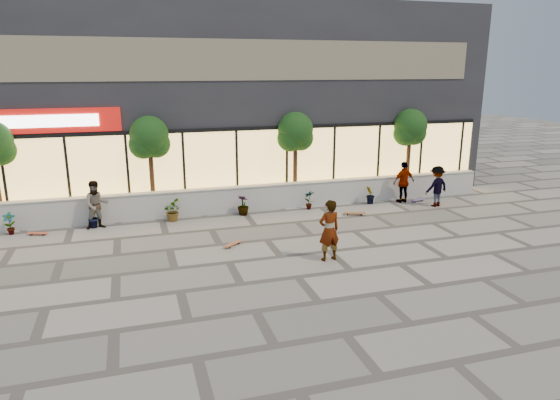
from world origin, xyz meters
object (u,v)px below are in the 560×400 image
object	(u,v)px
skateboard_left	(37,233)
skateboard_right_near	(354,213)
skater_right_far	(437,186)
tree_midwest	(149,140)
skater_right_near	(404,182)
tree_mideast	(295,134)
skater_center	(329,230)
skateboard_center	(233,244)
tree_east	(410,129)
skateboard_right_far	(418,200)
skater_left	(97,205)

from	to	relation	value
skateboard_left	skateboard_right_near	distance (m)	11.77
skater_right_far	skateboard_left	xyz separation A→B (m)	(-15.60, 0.75, -0.79)
tree_midwest	skateboard_left	bearing A→B (deg)	-158.58
skater_right_near	skateboard_right_near	size ratio (longest dim) A/B	2.02
tree_mideast	skater_right_far	distance (m)	6.35
tree_mideast	skateboard_left	bearing A→B (deg)	-170.96
tree_mideast	skater_right_near	xyz separation A→B (m)	(4.50, -1.40, -2.08)
skater_center	skateboard_center	xyz separation A→B (m)	(-2.56, 2.06, -0.87)
tree_midwest	tree_east	distance (m)	11.50
skater_right_near	skateboard_right_far	size ratio (longest dim) A/B	2.28
tree_midwest	skateboard_center	xyz separation A→B (m)	(2.26, -4.68, -2.91)
skater_right_near	skater_right_far	bearing A→B (deg)	129.96
skateboard_left	skateboard_right_near	bearing A→B (deg)	14.53
tree_midwest	skater_left	distance (m)	3.26
tree_east	skateboard_right_near	size ratio (longest dim) A/B	4.38
skater_center	skater_right_near	world-z (taller)	skater_center
skateboard_right_near	skateboard_center	bearing A→B (deg)	-137.64
skater_center	skater_left	size ratio (longest dim) A/B	1.07
skateboard_left	skater_right_near	bearing A→B (deg)	20.10
skater_right_far	skateboard_left	size ratio (longest dim) A/B	2.38
tree_east	skateboard_right_far	distance (m)	3.29
skateboard_center	tree_mideast	bearing A→B (deg)	13.18
skater_center	skateboard_left	world-z (taller)	skater_center
tree_mideast	skater_right_far	bearing A→B (deg)	-23.11
skateboard_center	skateboard_right_near	xyz separation A→B (m)	(5.38, 2.10, 0.01)
skater_left	skater_right_near	world-z (taller)	skater_right_near
tree_east	skateboard_left	bearing A→B (deg)	-174.12
skater_right_near	skateboard_right_near	distance (m)	3.20
skater_left	skater_right_near	distance (m)	12.56
skateboard_center	skater_right_far	bearing A→B (deg)	-24.06
tree_midwest	skateboard_right_far	world-z (taller)	tree_midwest
skater_right_far	skateboard_center	world-z (taller)	skater_right_far
tree_midwest	skateboard_center	distance (m)	5.96
tree_midwest	tree_mideast	world-z (taller)	same
tree_mideast	skater_right_near	size ratio (longest dim) A/B	2.17
skater_right_far	skateboard_left	bearing A→B (deg)	-14.06
tree_midwest	skater_left	world-z (taller)	tree_midwest
skater_left	tree_mideast	bearing A→B (deg)	-0.05
skateboard_left	skater_right_far	bearing A→B (deg)	16.56
tree_east	skateboard_right_far	bearing A→B (deg)	-101.69
tree_mideast	skater_center	xyz separation A→B (m)	(-1.18, -6.75, -2.03)
skater_right_far	tree_midwest	bearing A→B (deg)	-22.86
skater_left	skateboard_right_far	world-z (taller)	skater_left
tree_mideast	skater_right_far	world-z (taller)	tree_mideast
tree_mideast	skateboard_right_far	size ratio (longest dim) A/B	4.96
skater_left	skater_right_far	world-z (taller)	skater_left
tree_east	skateboard_left	world-z (taller)	tree_east
skater_right_near	skateboard_left	size ratio (longest dim) A/B	2.48
tree_east	skater_right_near	world-z (taller)	tree_east
skater_center	skater_right_far	xyz separation A→B (m)	(6.69, 4.39, -0.09)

